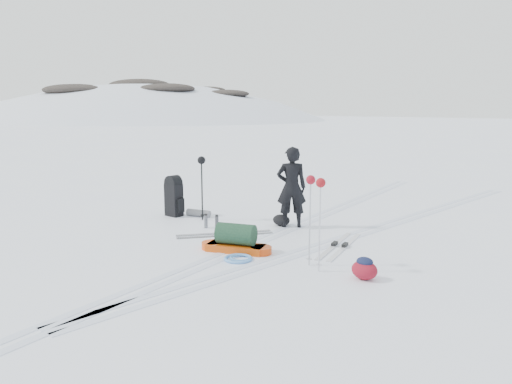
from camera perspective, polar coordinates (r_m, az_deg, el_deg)
ground at (r=10.01m, az=0.94°, el=-5.38°), size 200.00×200.00×0.00m
ski_tracks at (r=10.39m, az=6.55°, el=-4.85°), size 3.38×17.97×0.01m
skier at (r=10.81m, az=4.07°, el=0.53°), size 0.77×0.73×1.77m
pulk_sled at (r=9.14m, az=-2.29°, el=-5.59°), size 1.40×0.79×0.52m
expedition_rucksack at (r=12.11m, az=-9.03°, el=-0.60°), size 1.03×0.60×0.99m
ski_poles_black at (r=11.51m, az=-6.24°, el=2.75°), size 0.18×0.18×1.49m
ski_poles_silver at (r=8.01m, az=6.80°, el=0.01°), size 0.44×0.32×1.52m
touring_skis_grey at (r=10.35m, az=-3.60°, el=-4.80°), size 1.50×1.71×0.07m
touring_skis_white at (r=9.61m, az=9.54°, el=-6.07°), size 0.70×2.05×0.07m
rope_coil at (r=8.69m, az=-1.95°, el=-7.58°), size 0.65×0.65×0.06m
small_daypack at (r=7.90m, az=12.30°, el=-8.55°), size 0.51×0.47×0.35m
thermos_pair at (r=10.90m, az=-5.15°, el=-3.35°), size 0.27×0.23×0.31m
stuff_sack at (r=11.07m, az=2.91°, el=-3.23°), size 0.45×0.37×0.25m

